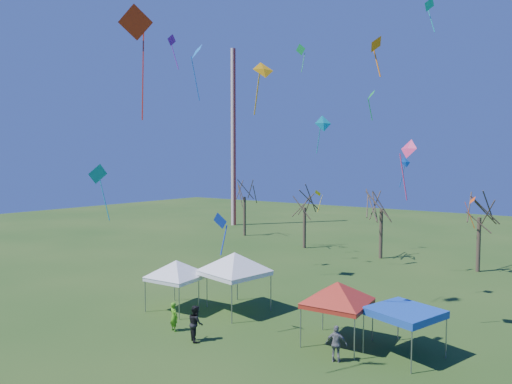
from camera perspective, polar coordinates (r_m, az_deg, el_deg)
ground at (r=23.03m, az=-2.33°, el=-19.15°), size 140.00×140.00×0.00m
radio_mast at (r=65.37m, az=-2.85°, el=6.78°), size 0.70×0.70×25.00m
tree_0 at (r=55.69m, az=-1.44°, el=1.14°), size 3.83×3.83×8.44m
tree_1 at (r=47.81m, az=6.11°, el=-0.12°), size 3.42×3.42×7.54m
tree_2 at (r=43.90m, az=15.44°, el=0.08°), size 3.71×3.71×8.18m
tree_3 at (r=41.33m, az=26.20°, el=-0.67°), size 3.59×3.59×7.91m
tent_white_west at (r=28.35m, az=-9.94°, el=-8.81°), size 3.96×3.96×3.51m
tent_white_mid at (r=27.63m, az=-2.69°, el=-8.05°), size 4.60×4.60×4.12m
tent_red at (r=23.14m, az=10.18°, el=-11.48°), size 4.07×4.07×3.60m
tent_blue at (r=22.79m, az=18.10°, el=-14.16°), size 3.51×3.51×2.20m
person_grey at (r=21.83m, az=10.03°, el=-18.18°), size 1.04×0.66×1.65m
person_dark at (r=23.98m, az=-7.56°, el=-15.94°), size 1.10×1.03×1.79m
person_green at (r=25.47m, az=-10.23°, el=-15.07°), size 0.62×0.47×1.54m
kite_7 at (r=37.65m, az=-10.51°, el=18.07°), size 0.77×0.92×2.67m
kite_17 at (r=24.45m, az=18.48°, el=5.03°), size 1.11×0.81×3.17m
kite_27 at (r=20.32m, az=0.90°, el=14.97°), size 1.05×1.16×2.34m
kite_8 at (r=33.98m, az=-7.48°, el=16.99°), size 1.63×1.44×4.01m
kite_11 at (r=38.18m, az=8.40°, el=8.47°), size 1.33×1.43×3.16m
kite_25 at (r=19.41m, az=14.73°, el=17.36°), size 0.55×0.77×1.59m
kite_2 at (r=45.29m, az=5.63°, el=17.26°), size 1.12×0.60×2.74m
kite_19 at (r=37.67m, az=18.18°, el=3.49°), size 0.87×0.97×2.42m
kite_14 at (r=34.34m, az=-19.20°, el=2.14°), size 1.12×1.57×4.13m
kite_5 at (r=18.24m, az=-14.77°, el=19.65°), size 1.34×1.22×4.18m
kite_3 at (r=41.68m, az=20.82°, el=21.03°), size 1.05×1.30×2.73m
kite_18 at (r=29.61m, az=14.17°, el=11.63°), size 0.84×0.89×1.90m
kite_1 at (r=23.29m, az=-4.44°, el=-3.65°), size 0.99×0.52×2.18m
kite_22 at (r=39.86m, az=25.37°, el=-1.07°), size 0.99×1.04×2.65m
kite_13 at (r=45.00m, az=7.78°, el=-0.17°), size 1.03×0.88×2.19m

